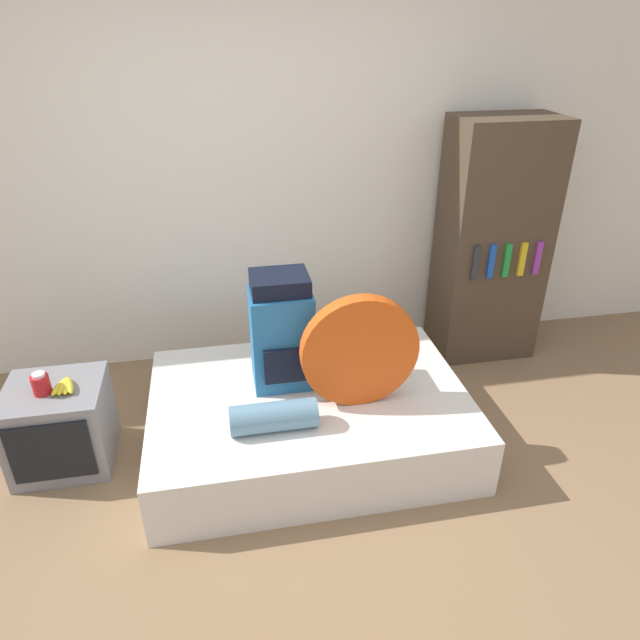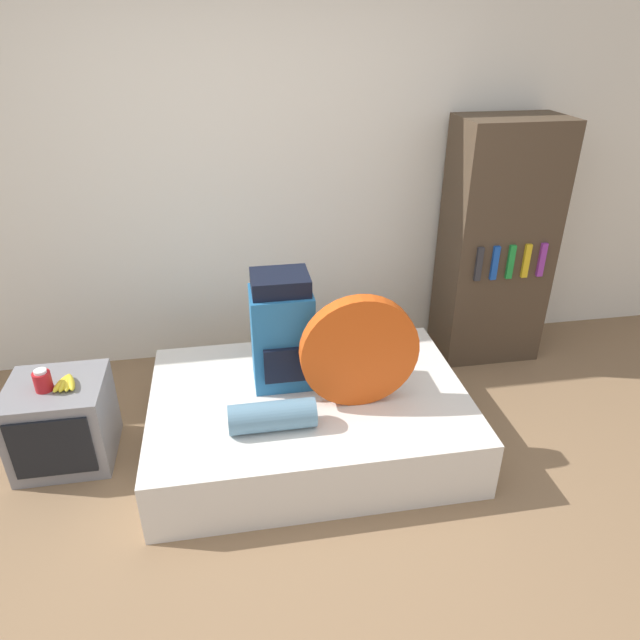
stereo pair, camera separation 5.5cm
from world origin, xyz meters
TOP-DOWN VIEW (x-y plane):
  - ground_plane at (0.00, 0.00)m, footprint 16.00×16.00m
  - wall_back at (0.00, 1.89)m, footprint 8.00×0.05m
  - bed at (0.17, 0.77)m, footprint 1.74×1.21m
  - backpack at (0.04, 0.91)m, footprint 0.33×0.31m
  - tent_bag at (0.41, 0.65)m, footprint 0.62×0.09m
  - sleeping_roll at (-0.06, 0.49)m, footprint 0.44×0.15m
  - television at (-1.18, 0.86)m, footprint 0.50×0.47m
  - canister at (-1.20, 0.83)m, footprint 0.09×0.09m
  - banana_bunch at (-1.10, 0.85)m, footprint 0.13×0.17m
  - bookshelf at (1.58, 1.59)m, footprint 0.68×0.46m

SIDE VIEW (x-z plane):
  - ground_plane at x=0.00m, z-range 0.00..0.00m
  - bed at x=0.17m, z-range 0.00..0.34m
  - television at x=-1.18m, z-range 0.00..0.48m
  - sleeping_roll at x=-0.06m, z-range 0.34..0.50m
  - banana_bunch at x=-1.10m, z-range 0.48..0.52m
  - canister at x=-1.20m, z-range 0.47..0.59m
  - tent_bag at x=0.41m, z-range 0.34..0.97m
  - backpack at x=0.04m, z-range 0.33..0.99m
  - bookshelf at x=1.58m, z-range 0.00..1.65m
  - wall_back at x=0.00m, z-range 0.00..2.60m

